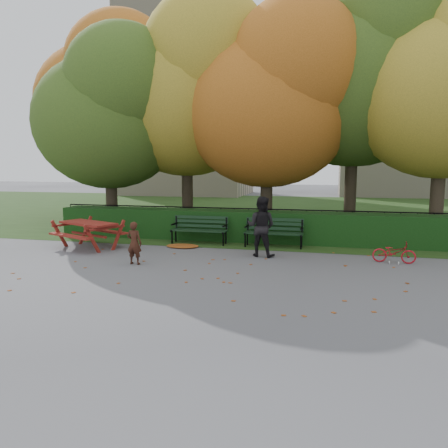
% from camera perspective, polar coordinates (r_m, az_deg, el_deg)
% --- Properties ---
extents(ground, '(90.00, 90.00, 0.00)m').
position_cam_1_polar(ground, '(10.34, -2.17, -6.45)').
color(ground, slate).
rests_on(ground, ground).
extents(grass_strip, '(90.00, 90.00, 0.00)m').
position_cam_1_polar(grass_strip, '(23.94, 6.95, 1.70)').
color(grass_strip, '#1E3912').
rests_on(grass_strip, ground).
extents(building_left, '(10.00, 7.00, 15.00)m').
position_cam_1_polar(building_left, '(37.85, -4.77, 15.36)').
color(building_left, beige).
rests_on(building_left, ground).
extents(building_right, '(9.00, 6.00, 12.00)m').
position_cam_1_polar(building_right, '(38.16, 22.00, 12.50)').
color(building_right, beige).
rests_on(building_right, ground).
extents(hedge, '(13.00, 0.90, 1.00)m').
position_cam_1_polar(hedge, '(14.55, 2.63, -0.26)').
color(hedge, black).
rests_on(hedge, ground).
extents(iron_fence, '(14.00, 0.04, 1.02)m').
position_cam_1_polar(iron_fence, '(15.32, 3.20, 0.28)').
color(iron_fence, black).
rests_on(iron_fence, ground).
extents(tree_a, '(5.88, 5.60, 7.48)m').
position_cam_1_polar(tree_a, '(17.27, -14.26, 14.17)').
color(tree_a, '#2C2219').
rests_on(tree_a, ground).
extents(tree_b, '(6.72, 6.40, 8.79)m').
position_cam_1_polar(tree_b, '(17.42, -4.07, 17.26)').
color(tree_b, '#2C2219').
rests_on(tree_b, ground).
extents(tree_c, '(6.30, 6.00, 8.00)m').
position_cam_1_polar(tree_c, '(15.88, 6.85, 16.03)').
color(tree_c, '#2C2219').
rests_on(tree_c, ground).
extents(tree_d, '(7.14, 6.80, 9.58)m').
position_cam_1_polar(tree_d, '(17.25, 18.13, 18.95)').
color(tree_d, '#2C2219').
rests_on(tree_d, ground).
extents(tree_f, '(6.93, 6.60, 9.19)m').
position_cam_1_polar(tree_f, '(21.53, -14.42, 16.01)').
color(tree_f, '#2C2219').
rests_on(tree_f, ground).
extents(bench_left, '(1.80, 0.57, 0.88)m').
position_cam_1_polar(bench_left, '(14.09, -3.19, -0.46)').
color(bench_left, black).
rests_on(bench_left, ground).
extents(bench_right, '(1.80, 0.57, 0.88)m').
position_cam_1_polar(bench_right, '(13.60, 6.54, -0.80)').
color(bench_right, black).
rests_on(bench_right, ground).
extents(picnic_table, '(2.32, 2.13, 0.91)m').
position_cam_1_polar(picnic_table, '(13.88, -17.30, -0.49)').
color(picnic_table, maroon).
rests_on(picnic_table, ground).
extents(leaf_pile, '(1.06, 0.75, 0.07)m').
position_cam_1_polar(leaf_pile, '(13.58, -5.43, -2.86)').
color(leaf_pile, maroon).
rests_on(leaf_pile, ground).
extents(leaf_scatter, '(9.00, 5.70, 0.01)m').
position_cam_1_polar(leaf_scatter, '(10.62, -1.73, -6.03)').
color(leaf_scatter, maroon).
rests_on(leaf_scatter, ground).
extents(child, '(0.42, 0.28, 1.10)m').
position_cam_1_polar(child, '(11.37, -11.64, -2.45)').
color(child, '#3A1C12').
rests_on(child, ground).
extents(adult, '(0.91, 0.77, 1.67)m').
position_cam_1_polar(adult, '(12.12, 4.87, -0.33)').
color(adult, black).
rests_on(adult, ground).
extents(bicycle, '(1.10, 0.47, 0.56)m').
position_cam_1_polar(bicycle, '(12.17, 21.33, -3.47)').
color(bicycle, '#AB0F1C').
rests_on(bicycle, ground).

